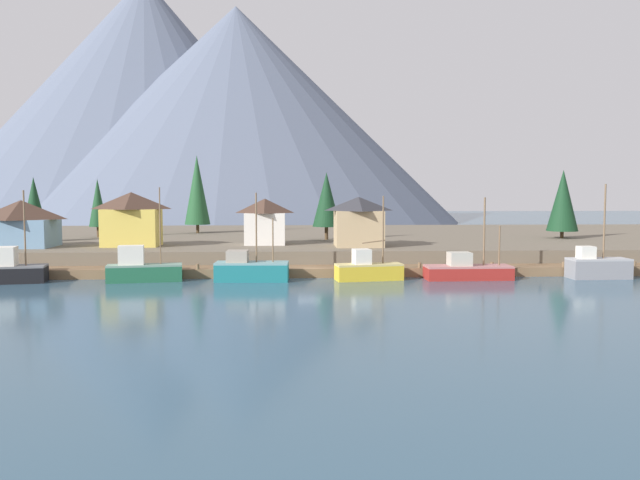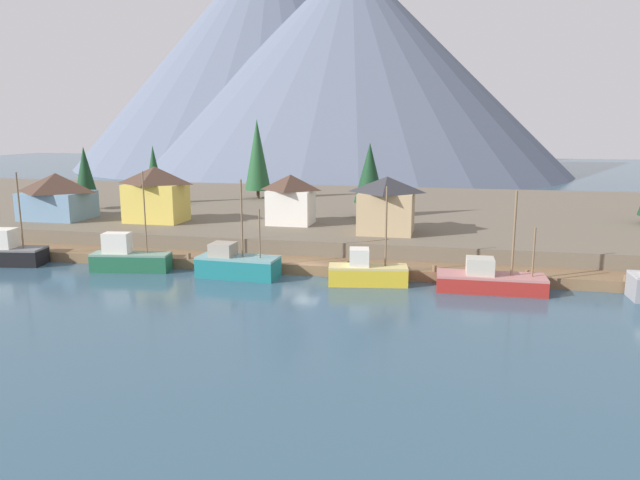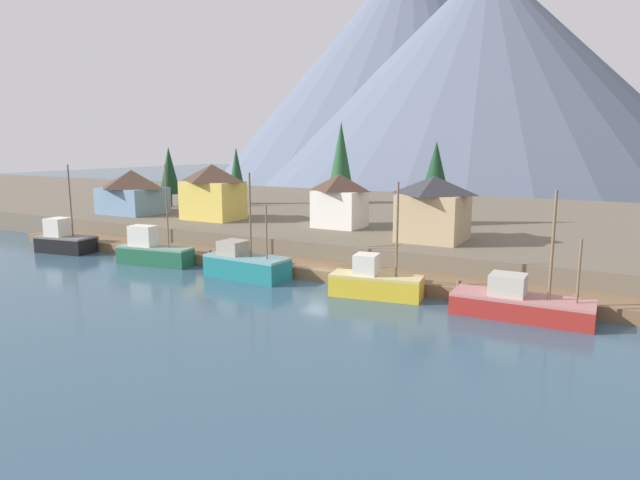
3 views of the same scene
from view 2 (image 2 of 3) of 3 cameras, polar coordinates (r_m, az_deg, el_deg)
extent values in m
cube|color=#335166|center=(74.83, 2.23, -0.10)|extent=(400.00, 400.00, 1.00)
cube|color=brown|center=(57.39, -0.94, -2.53)|extent=(80.00, 4.00, 1.00)
cylinder|color=brown|center=(67.81, -25.02, -1.20)|extent=(0.36, 0.36, 1.60)
cylinder|color=brown|center=(63.31, -19.24, -1.58)|extent=(0.36, 0.36, 1.60)
cylinder|color=brown|center=(59.55, -12.66, -2.00)|extent=(0.36, 0.36, 1.60)
cylinder|color=brown|center=(56.68, -5.30, -2.44)|extent=(0.36, 0.36, 1.60)
cylinder|color=brown|center=(54.83, 2.71, -2.86)|extent=(0.36, 0.36, 1.60)
cylinder|color=brown|center=(54.12, 11.10, -3.25)|extent=(0.36, 0.36, 1.60)
cylinder|color=brown|center=(54.58, 19.53, -3.57)|extent=(0.36, 0.36, 1.60)
cylinder|color=brown|center=(56.19, 27.66, -3.80)|extent=(0.36, 0.36, 1.60)
cube|color=#665B4C|center=(86.20, 3.65, 2.55)|extent=(400.00, 56.00, 2.50)
cone|color=slate|center=(213.67, -4.68, 17.79)|extent=(134.56, 134.56, 78.15)
cone|color=slate|center=(185.45, 3.00, 16.58)|extent=(131.02, 131.02, 63.62)
cube|color=black|center=(67.57, -27.73, -1.49)|extent=(6.50, 3.73, 1.57)
cube|color=slate|center=(67.41, -27.80, -0.75)|extent=(6.50, 3.73, 0.20)
cube|color=silver|center=(67.65, -28.48, 0.15)|extent=(2.43, 2.50, 1.93)
cylinder|color=brown|center=(66.23, -27.28, 2.58)|extent=(0.17, 0.17, 7.70)
cube|color=#1E5B3D|center=(60.21, -17.95, -2.14)|extent=(7.85, 3.35, 1.59)
cube|color=gray|center=(60.02, -18.00, -1.30)|extent=(7.85, 3.35, 0.20)
cube|color=silver|center=(60.31, -19.22, -0.26)|extent=(2.73, 1.91, 1.98)
cylinder|color=brown|center=(58.73, -16.75, 2.56)|extent=(0.13, 0.13, 7.97)
cube|color=#196B70|center=(55.48, -7.99, -2.70)|extent=(7.72, 3.33, 1.78)
cube|color=#679496|center=(55.25, -8.02, -1.70)|extent=(7.72, 3.33, 0.20)
cube|color=gray|center=(55.70, -9.46, -0.90)|extent=(2.28, 2.23, 1.22)
cylinder|color=brown|center=(54.37, -7.65, 2.09)|extent=(0.17, 0.17, 7.23)
cylinder|color=brown|center=(53.96, -5.93, 0.62)|extent=(0.14, 0.14, 4.57)
cube|color=gold|center=(52.57, 4.70, -3.54)|extent=(7.28, 3.42, 1.54)
cube|color=tan|center=(52.36, 4.72, -2.62)|extent=(7.28, 3.42, 0.20)
cube|color=silver|center=(52.14, 3.86, -1.67)|extent=(1.99, 2.07, 1.56)
cylinder|color=brown|center=(51.68, 6.48, 1.31)|extent=(0.17, 0.17, 7.12)
cylinder|color=brown|center=(51.86, 5.33, -0.03)|extent=(2.53, 0.52, 0.39)
cube|color=maroon|center=(52.42, 16.31, -4.14)|extent=(9.16, 3.18, 1.28)
cube|color=#AD6C6A|center=(52.24, 16.36, -3.36)|extent=(9.16, 3.18, 0.20)
cube|color=#B2AD9E|center=(51.97, 15.37, -2.46)|extent=(2.35, 2.13, 1.42)
cylinder|color=brown|center=(51.66, 18.44, 0.58)|extent=(0.20, 0.20, 7.23)
cylinder|color=brown|center=(52.18, 20.16, -1.13)|extent=(0.17, 0.17, 4.20)
cube|color=gold|center=(73.86, -15.70, 3.52)|extent=(6.75, 4.83, 4.62)
pyramid|color=#422D23|center=(73.52, -15.84, 6.11)|extent=(7.09, 5.08, 2.09)
cube|color=tan|center=(64.21, 6.51, 2.70)|extent=(5.80, 5.93, 4.43)
pyramid|color=#2D2D33|center=(63.84, 6.57, 5.42)|extent=(6.09, 6.23, 1.70)
cube|color=#6689A8|center=(80.38, -24.23, 3.11)|extent=(7.61, 6.23, 3.41)
pyramid|color=#422D23|center=(80.08, -24.40, 5.14)|extent=(7.99, 6.54, 2.33)
cube|color=silver|center=(69.50, -2.87, 3.23)|extent=(5.11, 4.35, 4.05)
pyramid|color=#422D23|center=(69.16, -2.89, 5.65)|extent=(5.36, 4.56, 1.83)
cylinder|color=#4C3823|center=(94.85, -6.06, 4.49)|extent=(0.50, 0.50, 1.41)
cone|color=#1E4C28|center=(94.34, -6.14, 8.28)|extent=(4.12, 4.12, 11.16)
cylinder|color=#4C3823|center=(75.46, 4.81, 2.99)|extent=(0.50, 0.50, 1.86)
cone|color=#14381E|center=(74.95, 4.87, 6.57)|extent=(3.92, 3.92, 7.59)
cylinder|color=#4C3823|center=(91.74, -15.80, 3.97)|extent=(0.50, 0.50, 1.60)
cone|color=#194223|center=(91.34, -15.95, 6.66)|extent=(2.64, 2.64, 7.07)
cylinder|color=#4C3823|center=(88.30, -21.78, 3.43)|extent=(0.50, 0.50, 1.89)
cone|color=#14381E|center=(87.88, -21.99, 6.25)|extent=(3.04, 3.04, 6.84)
camera|label=1|loc=(24.24, -125.91, -17.38)|focal=37.10mm
camera|label=3|loc=(16.11, 49.15, -1.48)|focal=30.92mm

